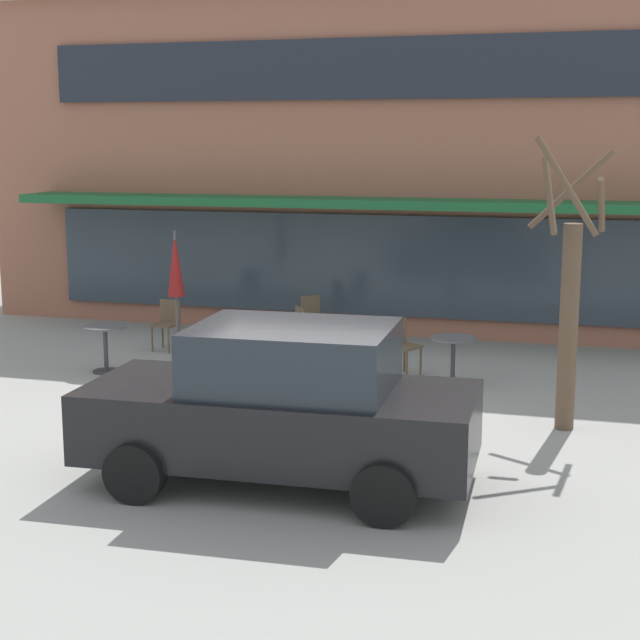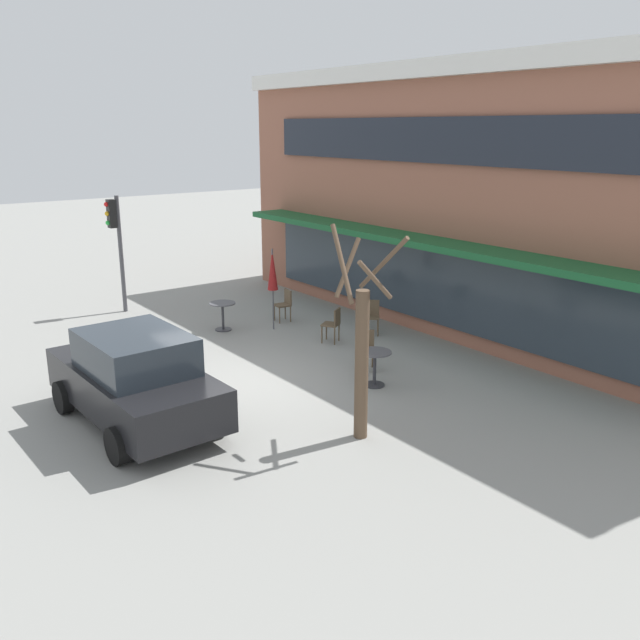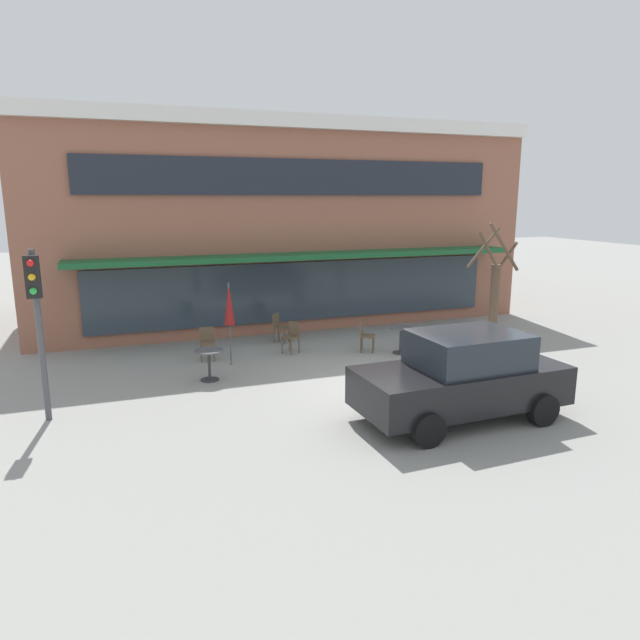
# 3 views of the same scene
# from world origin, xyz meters

# --- Properties ---
(ground_plane) EXTENTS (80.00, 80.00, 0.00)m
(ground_plane) POSITION_xyz_m (0.00, 0.00, 0.00)
(ground_plane) COLOR gray
(building_facade) EXTENTS (16.70, 9.10, 6.89)m
(building_facade) POSITION_xyz_m (0.00, 9.96, 3.45)
(building_facade) COLOR #935B47
(building_facade) RESTS_ON ground
(cafe_table_near_wall) EXTENTS (0.70, 0.70, 0.76)m
(cafe_table_near_wall) POSITION_xyz_m (1.78, 2.44, 0.52)
(cafe_table_near_wall) COLOR #333338
(cafe_table_near_wall) RESTS_ON ground
(cafe_table_streetside) EXTENTS (0.70, 0.70, 0.76)m
(cafe_table_streetside) POSITION_xyz_m (-3.72, 1.85, 0.52)
(cafe_table_streetside) COLOR #333338
(cafe_table_streetside) RESTS_ON ground
(patio_umbrella_green_folded) EXTENTS (0.28, 0.28, 2.20)m
(patio_umbrella_green_folded) POSITION_xyz_m (-2.97, 2.98, 1.63)
(patio_umbrella_green_folded) COLOR #4C4C51
(patio_umbrella_green_folded) RESTS_ON ground
(cafe_chair_0) EXTENTS (0.55, 0.55, 0.89)m
(cafe_chair_0) POSITION_xyz_m (-1.09, 3.57, 0.53)
(cafe_chair_0) COLOR brown
(cafe_chair_0) RESTS_ON ground
(cafe_chair_1) EXTENTS (0.55, 0.55, 0.89)m
(cafe_chair_1) POSITION_xyz_m (0.90, 2.95, 0.53)
(cafe_chair_1) COLOR brown
(cafe_chair_1) RESTS_ON ground
(cafe_chair_2) EXTENTS (0.45, 0.45, 0.89)m
(cafe_chair_2) POSITION_xyz_m (-3.47, 3.68, 0.53)
(cafe_chair_2) COLOR brown
(cafe_chair_2) RESTS_ON ground
(cafe_chair_3) EXTENTS (0.56, 0.56, 0.89)m
(cafe_chair_3) POSITION_xyz_m (-1.10, 4.85, 0.53)
(cafe_chair_3) COLOR brown
(cafe_chair_3) RESTS_ON ground
(parked_sedan) EXTENTS (4.26, 2.13, 1.76)m
(parked_sedan) POSITION_xyz_m (0.61, -2.31, 0.88)
(parked_sedan) COLOR black
(parked_sedan) RESTS_ON ground
(street_tree) EXTENTS (1.06, 1.12, 3.75)m
(street_tree) POSITION_xyz_m (3.48, 0.63, 1.62)
(street_tree) COLOR brown
(street_tree) RESTS_ON ground
(traffic_light_pole) EXTENTS (0.26, 0.44, 3.40)m
(traffic_light_pole) POSITION_xyz_m (-7.16, 0.37, 2.30)
(traffic_light_pole) COLOR #47474C
(traffic_light_pole) RESTS_ON ground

